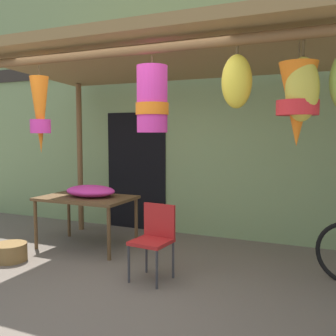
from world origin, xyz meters
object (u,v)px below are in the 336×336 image
flower_heap_on_table (91,191)px  folding_chair (155,235)px  wicker_basket_by_table (10,252)px  display_table (86,202)px

flower_heap_on_table → folding_chair: size_ratio=0.89×
flower_heap_on_table → folding_chair: (1.36, -0.72, -0.32)m
flower_heap_on_table → wicker_basket_by_table: 1.33m
flower_heap_on_table → display_table: bearing=-155.5°
folding_chair → wicker_basket_by_table: (-1.98, -0.22, -0.39)m
flower_heap_on_table → folding_chair: bearing=-27.8°
display_table → folding_chair: bearing=-25.7°
flower_heap_on_table → wicker_basket_by_table: (-0.61, -0.94, -0.71)m
display_table → wicker_basket_by_table: size_ratio=3.11×
flower_heap_on_table → wicker_basket_by_table: size_ratio=1.77×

